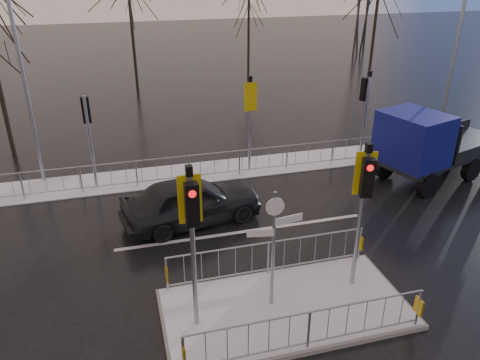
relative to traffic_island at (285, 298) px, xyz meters
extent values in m
plane|color=black|center=(0.01, -0.01, -0.39)|extent=(120.00, 120.00, 0.00)
cube|color=white|center=(0.01, 8.59, -0.37)|extent=(30.00, 2.00, 0.04)
cube|color=silver|center=(0.01, 3.79, -0.39)|extent=(8.00, 0.15, 0.01)
cube|color=slate|center=(0.01, -0.01, -0.33)|extent=(6.00, 3.00, 0.12)
cube|color=white|center=(0.01, -0.01, -0.26)|extent=(5.85, 2.85, 0.03)
cube|color=gold|center=(-2.69, -1.39, 0.28)|extent=(0.05, 0.28, 0.42)
cube|color=gold|center=(2.71, -1.39, 0.28)|extent=(0.05, 0.28, 0.42)
cube|color=gold|center=(-2.69, 1.37, 0.28)|extent=(0.05, 0.28, 0.42)
cube|color=gold|center=(2.71, 1.37, 0.28)|extent=(0.05, 0.28, 0.42)
cylinder|color=#91989F|center=(-2.19, -0.01, 1.63)|extent=(0.11, 0.11, 3.80)
cube|color=black|center=(-2.19, -0.19, 2.98)|extent=(0.28, 0.22, 0.95)
cylinder|color=red|center=(-2.19, -0.30, 3.28)|extent=(0.16, 0.04, 0.16)
cube|color=gold|center=(-2.19, 0.06, 2.98)|extent=(0.50, 0.03, 1.10)
cube|color=black|center=(-2.19, -0.01, 3.65)|extent=(0.14, 0.14, 0.22)
cylinder|color=#91989F|center=(2.01, 0.39, 1.58)|extent=(0.11, 0.11, 3.70)
cube|color=black|center=(1.96, 0.22, 2.88)|extent=(0.33, 0.28, 0.95)
cylinder|color=red|center=(1.94, 0.11, 3.18)|extent=(0.16, 0.08, 0.16)
cube|color=gold|center=(2.03, 0.46, 2.88)|extent=(0.49, 0.16, 1.10)
cube|color=black|center=(2.01, 0.39, 3.55)|extent=(0.14, 0.14, 0.22)
cylinder|color=#91989F|center=(-0.29, 0.19, 1.28)|extent=(0.09, 0.09, 3.10)
cube|color=silver|center=(0.06, 0.19, 2.08)|extent=(0.70, 0.14, 0.18)
cube|color=silver|center=(-0.61, 0.19, 1.83)|extent=(0.62, 0.15, 0.18)
cylinder|color=silver|center=(-0.29, 0.16, 2.48)|extent=(0.44, 0.03, 0.44)
cylinder|color=#91989F|center=(-4.49, 8.29, 1.40)|extent=(0.11, 0.11, 3.50)
cube|color=black|center=(-4.49, 8.47, 2.60)|extent=(0.28, 0.22, 0.95)
cylinder|color=red|center=(-4.49, 8.58, 2.90)|extent=(0.16, 0.04, 0.16)
cylinder|color=#91989F|center=(1.51, 8.29, 1.45)|extent=(0.11, 0.11, 3.60)
cube|color=black|center=(1.51, 8.47, 2.70)|extent=(0.28, 0.22, 0.95)
cylinder|color=red|center=(1.51, 8.58, 3.00)|extent=(0.16, 0.04, 0.16)
cube|color=gold|center=(1.51, 8.22, 2.70)|extent=(0.50, 0.03, 1.10)
cube|color=black|center=(1.51, 8.29, 3.37)|extent=(0.14, 0.14, 0.22)
cylinder|color=#91989F|center=(6.51, 8.29, 1.40)|extent=(0.11, 0.11, 3.50)
cube|color=black|center=(6.46, 8.46, 2.60)|extent=(0.33, 0.28, 0.95)
cylinder|color=red|center=(6.44, 8.57, 2.90)|extent=(0.16, 0.08, 0.16)
cube|color=black|center=(6.51, 8.29, 3.27)|extent=(0.14, 0.14, 0.22)
imported|color=black|center=(-1.43, 4.87, 0.38)|extent=(4.77, 2.57, 1.54)
cylinder|color=black|center=(7.04, 4.38, 0.08)|extent=(0.97, 0.54, 0.93)
cylinder|color=black|center=(6.46, 6.25, 0.08)|extent=(0.97, 0.54, 0.93)
cylinder|color=black|center=(9.54, 5.16, 0.08)|extent=(0.97, 0.54, 0.93)
cylinder|color=black|center=(8.95, 7.03, 0.08)|extent=(0.97, 0.54, 0.93)
cylinder|color=black|center=(10.74, 7.58, 0.08)|extent=(0.97, 0.54, 0.93)
cube|color=black|center=(8.89, 5.98, 0.52)|extent=(6.52, 3.88, 0.15)
cube|color=navy|center=(6.84, 5.34, 1.53)|extent=(2.45, 2.69, 1.87)
cube|color=black|center=(7.71, 5.61, 1.90)|extent=(0.59, 1.79, 1.03)
cube|color=#2D3033|center=(6.31, 5.18, 0.50)|extent=(0.75, 2.08, 0.33)
cube|color=black|center=(9.87, 6.29, 0.65)|extent=(4.59, 3.36, 0.11)
cube|color=black|center=(7.95, 5.69, 1.40)|extent=(0.74, 2.16, 1.40)
cylinder|color=black|center=(-1.99, 21.99, 3.06)|extent=(0.19, 0.19, 6.90)
cylinder|color=black|center=(6.01, 23.99, 2.60)|extent=(0.16, 0.16, 5.98)
cylinder|color=black|center=(14.01, 20.99, 3.29)|extent=(0.20, 0.20, 7.36)
cylinder|color=#91989F|center=(10.51, 8.49, 3.61)|extent=(0.14, 0.14, 8.00)
cylinder|color=#91989F|center=(-6.49, 9.49, 3.71)|extent=(0.14, 0.14, 8.20)
camera|label=1|loc=(-3.43, -8.40, 7.46)|focal=35.00mm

